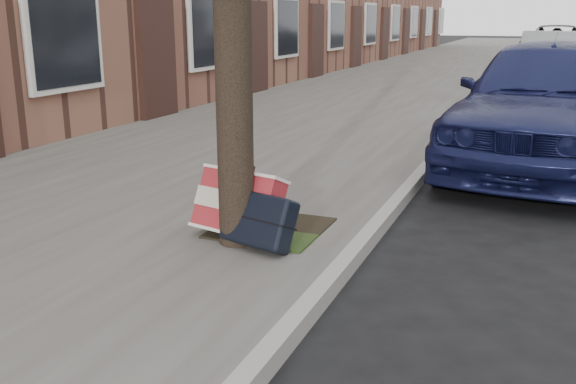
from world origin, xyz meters
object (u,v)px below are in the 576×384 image
at_px(car_near_front, 551,101).
at_px(suitcase_navy, 259,220).
at_px(car_near_mid, 553,62).
at_px(suitcase_red, 239,204).

bearing_deg(car_near_front, suitcase_navy, -107.32).
relative_size(suitcase_navy, car_near_mid, 0.13).
relative_size(suitcase_red, suitcase_navy, 1.24).
distance_m(suitcase_navy, car_near_mid, 12.76).
distance_m(suitcase_red, suitcase_navy, 0.29).
bearing_deg(car_near_front, suitcase_red, -110.84).
xyz_separation_m(suitcase_red, car_near_mid, (2.18, 12.46, 0.33)).
height_order(car_near_front, car_near_mid, car_near_front).
bearing_deg(car_near_front, car_near_mid, 97.41).
bearing_deg(suitcase_navy, car_near_mid, 96.29).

